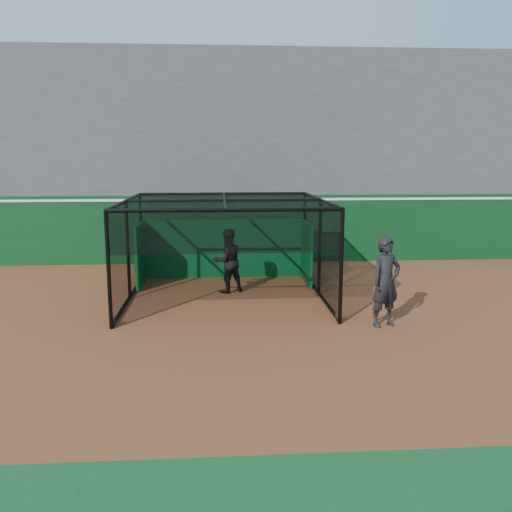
{
  "coord_description": "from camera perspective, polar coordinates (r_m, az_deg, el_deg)",
  "views": [
    {
      "loc": [
        -0.42,
        -11.53,
        3.89
      ],
      "look_at": [
        0.53,
        2.0,
        1.4
      ],
      "focal_mm": 38.0,
      "sensor_mm": 36.0,
      "label": 1
    }
  ],
  "objects": [
    {
      "name": "batting_cage",
      "position": [
        15.05,
        -3.28,
        0.69
      ],
      "size": [
        5.41,
        5.48,
        2.72
      ],
      "color": "black",
      "rests_on": "ground"
    },
    {
      "name": "ground",
      "position": [
        12.17,
        -1.84,
        -8.23
      ],
      "size": [
        120.0,
        120.0,
        0.0
      ],
      "primitive_type": "plane",
      "color": "brown",
      "rests_on": "ground"
    },
    {
      "name": "on_deck_player",
      "position": [
        12.85,
        13.51,
        -2.68
      ],
      "size": [
        0.9,
        0.75,
        2.09
      ],
      "color": "black",
      "rests_on": "ground"
    },
    {
      "name": "batter",
      "position": [
        15.68,
        -3.01,
        -0.51
      ],
      "size": [
        1.11,
        1.01,
        1.85
      ],
      "primitive_type": "imported",
      "rotation": [
        0.0,
        0.0,
        3.57
      ],
      "color": "black",
      "rests_on": "ground"
    },
    {
      "name": "outfield_wall",
      "position": [
        20.2,
        -2.8,
        2.99
      ],
      "size": [
        50.0,
        0.5,
        2.5
      ],
      "color": "#0A3816",
      "rests_on": "ground"
    },
    {
      "name": "grandstand",
      "position": [
        23.81,
        -3.08,
        11.79
      ],
      "size": [
        50.0,
        7.85,
        8.95
      ],
      "color": "#4C4C4F",
      "rests_on": "ground"
    }
  ]
}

